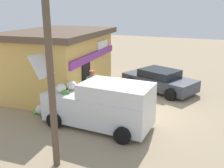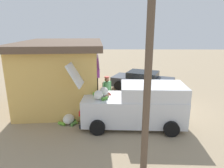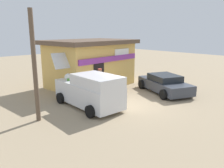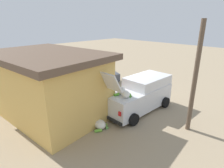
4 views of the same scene
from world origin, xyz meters
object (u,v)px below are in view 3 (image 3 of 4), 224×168
(customer_bending, at_px, (84,86))
(parked_sedan, at_px, (164,84))
(unloaded_banana_pile, at_px, (63,92))
(delivery_van, at_px, (90,90))
(paint_bucket, at_px, (143,85))
(storefront_bar, at_px, (91,63))
(vendor_standing, at_px, (100,80))

(customer_bending, bearing_deg, parked_sedan, -23.41)
(customer_bending, bearing_deg, unloaded_banana_pile, 101.31)
(delivery_van, distance_m, paint_bucket, 5.59)
(storefront_bar, height_order, parked_sedan, storefront_bar)
(parked_sedan, distance_m, paint_bucket, 1.89)
(vendor_standing, bearing_deg, customer_bending, -172.70)
(storefront_bar, xyz_separation_m, paint_bucket, (2.44, -3.05, -1.58))
(delivery_van, bearing_deg, storefront_bar, 51.88)
(storefront_bar, relative_size, delivery_van, 1.39)
(unloaded_banana_pile, bearing_deg, delivery_van, -91.51)
(parked_sedan, height_order, customer_bending, customer_bending)
(storefront_bar, height_order, delivery_van, storefront_bar)
(storefront_bar, height_order, vendor_standing, storefront_bar)
(parked_sedan, height_order, unloaded_banana_pile, parked_sedan)
(delivery_van, height_order, customer_bending, delivery_van)
(unloaded_banana_pile, relative_size, paint_bucket, 2.84)
(storefront_bar, relative_size, parked_sedan, 1.49)
(delivery_van, height_order, parked_sedan, delivery_van)
(storefront_bar, bearing_deg, parked_sedan, -63.46)
(delivery_van, xyz_separation_m, vendor_standing, (1.83, 1.33, 0.08))
(customer_bending, bearing_deg, delivery_van, -110.83)
(delivery_van, distance_m, customer_bending, 1.23)
(delivery_van, xyz_separation_m, paint_bucket, (5.47, 0.81, -0.77))
(storefront_bar, relative_size, customer_bending, 4.65)
(vendor_standing, height_order, unloaded_banana_pile, vendor_standing)
(parked_sedan, relative_size, customer_bending, 3.13)
(storefront_bar, distance_m, delivery_van, 4.98)
(parked_sedan, distance_m, unloaded_banana_pile, 6.72)
(paint_bucket, bearing_deg, vendor_standing, 171.90)
(vendor_standing, distance_m, paint_bucket, 3.78)
(unloaded_banana_pile, bearing_deg, vendor_standing, -42.90)
(paint_bucket, bearing_deg, parked_sedan, -90.05)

